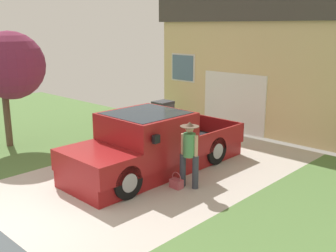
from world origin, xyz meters
name	(u,v)px	position (x,y,z in m)	size (l,w,h in m)	color
pickup_truck	(148,146)	(-0.24, 4.17, 0.73)	(2.14, 5.37, 1.65)	maroon
person_with_hat	(189,151)	(1.22, 4.15, 0.92)	(0.48, 0.46, 1.65)	#333842
handbag	(176,183)	(1.04, 3.90, 0.13)	(0.31, 0.20, 0.41)	#B24C56
house_with_garage	(300,58)	(0.01, 12.25, 2.63)	(9.74, 6.02, 5.18)	#D8BD84
neighbor_tree	(8,64)	(-5.13, 2.81, 2.67)	(2.13, 2.13, 3.71)	brown
wheeled_trash_bin	(163,113)	(-3.35, 7.93, 0.56)	(0.60, 0.72, 1.04)	#424247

